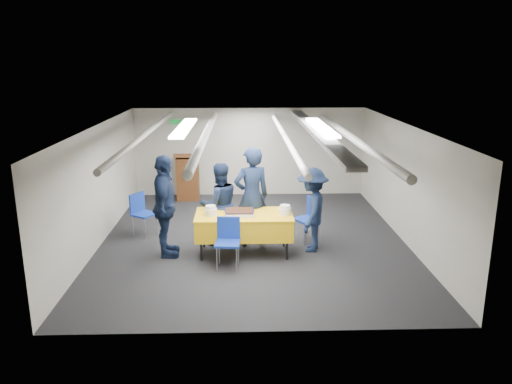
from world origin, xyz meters
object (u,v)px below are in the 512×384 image
(sailor_d, at_px, (312,210))
(chair_near, at_px, (228,237))
(sheet_cake, at_px, (239,212))
(serving_table, at_px, (244,225))
(sailor_b, at_px, (219,204))
(chair_right, at_px, (310,215))
(chair_left, at_px, (141,210))
(podium, at_px, (188,176))
(sailor_c, at_px, (165,207))
(sailor_a, at_px, (252,196))

(sailor_d, bearing_deg, chair_near, -50.19)
(sheet_cake, distance_m, sailor_d, 1.37)
(serving_table, xyz_separation_m, sailor_d, (1.27, 0.13, 0.24))
(chair_near, xyz_separation_m, sailor_b, (-0.19, 1.07, 0.28))
(chair_near, xyz_separation_m, chair_right, (1.59, 1.22, 0.00))
(chair_right, bearing_deg, chair_left, 172.51)
(podium, distance_m, chair_near, 4.47)
(chair_left, bearing_deg, serving_table, -27.65)
(chair_left, bearing_deg, sailor_c, -59.89)
(sheet_cake, height_order, chair_right, chair_right)
(sailor_c, bearing_deg, serving_table, -91.86)
(chair_right, height_order, sailor_c, sailor_c)
(serving_table, bearing_deg, sailor_b, 133.14)
(chair_left, bearing_deg, sailor_b, -20.20)
(sheet_cake, bearing_deg, chair_near, -110.87)
(chair_right, bearing_deg, sailor_c, -165.43)
(sailor_b, distance_m, sailor_c, 1.12)
(sailor_c, relative_size, sailor_d, 1.18)
(sailor_a, bearing_deg, sailor_d, 144.33)
(sailor_c, distance_m, sailor_d, 2.71)
(chair_near, relative_size, chair_left, 1.00)
(chair_left, bearing_deg, sailor_a, -15.39)
(chair_right, height_order, chair_left, same)
(sailor_c, xyz_separation_m, sailor_d, (2.70, 0.19, -0.15))
(sailor_b, distance_m, sailor_d, 1.78)
(chair_right, xyz_separation_m, sailor_d, (-0.04, -0.52, 0.26))
(sailor_d, bearing_deg, serving_table, -68.53)
(chair_right, distance_m, chair_left, 3.44)
(serving_table, xyz_separation_m, sheet_cake, (-0.08, -0.04, 0.26))
(podium, bearing_deg, sailor_a, -64.46)
(podium, distance_m, sailor_c, 3.82)
(serving_table, xyz_separation_m, podium, (-1.41, 3.75, 0.05))
(sheet_cake, xyz_separation_m, sailor_b, (-0.39, 0.54, -0.00))
(podium, relative_size, chair_right, 1.44)
(sheet_cake, relative_size, chair_left, 0.62)
(chair_left, height_order, sailor_c, sailor_c)
(sailor_a, bearing_deg, chair_left, -33.82)
(serving_table, height_order, chair_left, chair_left)
(chair_right, relative_size, sailor_a, 0.45)
(serving_table, bearing_deg, chair_left, 152.35)
(chair_left, height_order, sailor_d, sailor_d)
(podium, xyz_separation_m, chair_right, (2.72, -3.10, -0.08))
(sailor_a, bearing_deg, sailor_c, 0.42)
(chair_near, height_order, sailor_d, sailor_d)
(serving_table, bearing_deg, sailor_d, 5.97)
(sailor_c, bearing_deg, chair_left, 25.89)
(serving_table, relative_size, podium, 1.42)
(serving_table, distance_m, sailor_d, 1.30)
(sheet_cake, height_order, chair_left, chair_left)
(sailor_b, xyz_separation_m, sailor_d, (1.74, -0.37, -0.01))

